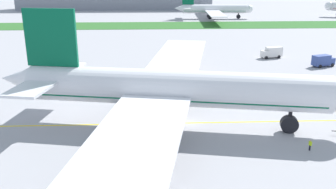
% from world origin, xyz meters
% --- Properties ---
extents(ground_plane, '(600.00, 600.00, 0.00)m').
position_xyz_m(ground_plane, '(0.00, 0.00, 0.00)').
color(ground_plane, '#9E9EA3').
rests_on(ground_plane, ground).
extents(apron_taxi_line, '(280.00, 0.36, 0.01)m').
position_xyz_m(apron_taxi_line, '(0.00, -0.18, 0.00)').
color(apron_taxi_line, yellow).
rests_on(apron_taxi_line, ground).
extents(grass_median_strip, '(320.00, 24.00, 0.10)m').
position_xyz_m(grass_median_strip, '(0.00, 115.78, 0.05)').
color(grass_median_strip, '#2D6628').
rests_on(grass_median_strip, ground).
extents(airliner_foreground, '(56.15, 90.13, 18.26)m').
position_xyz_m(airliner_foreground, '(-3.01, -1.03, 6.20)').
color(airliner_foreground, white).
rests_on(airliner_foreground, ground).
extents(ground_crew_wingwalker_starboard, '(0.32, 0.55, 1.60)m').
position_xyz_m(ground_crew_wingwalker_starboard, '(15.98, -10.72, 0.97)').
color(ground_crew_wingwalker_starboard, black).
rests_on(ground_crew_wingwalker_starboard, ground).
extents(service_truck_baggage_loader, '(6.47, 3.57, 3.14)m').
position_xyz_m(service_truck_baggage_loader, '(28.75, 46.77, 1.67)').
color(service_truck_baggage_loader, white).
rests_on(service_truck_baggage_loader, ground).
extents(service_truck_fuel_bowser, '(6.51, 4.08, 3.04)m').
position_xyz_m(service_truck_fuel_bowser, '(38.86, 36.12, 1.62)').
color(service_truck_fuel_bowser, '#33478C').
rests_on(service_truck_fuel_bowser, ground).
extents(service_truck_catering_van, '(5.52, 2.97, 2.76)m').
position_xyz_m(service_truck_catering_van, '(-31.92, 45.59, 1.51)').
color(service_truck_catering_van, black).
rests_on(service_truck_catering_van, ground).
extents(parked_airliner_far_left, '(41.32, 64.93, 14.45)m').
position_xyz_m(parked_airliner_far_left, '(27.10, 141.02, 4.90)').
color(parked_airliner_far_left, white).
rests_on(parked_airliner_far_left, ground).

